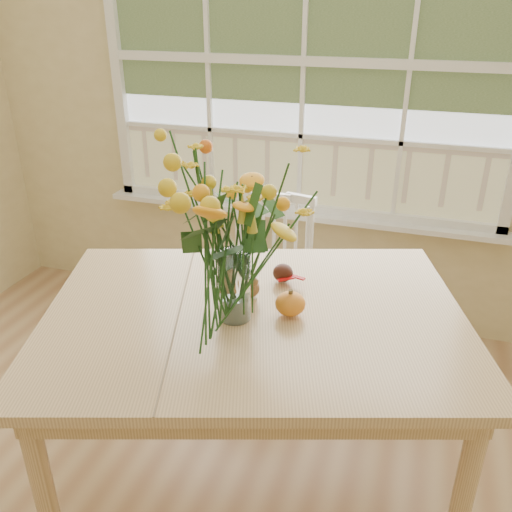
% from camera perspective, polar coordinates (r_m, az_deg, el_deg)
% --- Properties ---
extents(wall_back, '(4.00, 0.02, 2.70)m').
position_cam_1_polar(wall_back, '(3.13, 5.06, 16.20)').
color(wall_back, '#D4C187').
rests_on(wall_back, floor).
extents(window, '(2.42, 0.12, 1.74)m').
position_cam_1_polar(window, '(3.07, 5.03, 19.43)').
color(window, silver).
rests_on(window, wall_back).
extents(dining_table, '(1.79, 1.51, 0.82)m').
position_cam_1_polar(dining_table, '(2.04, -0.17, -8.15)').
color(dining_table, tan).
rests_on(dining_table, floor).
extents(windsor_chair, '(0.48, 0.46, 0.93)m').
position_cam_1_polar(windsor_chair, '(2.87, 1.53, -2.11)').
color(windsor_chair, white).
rests_on(windsor_chair, floor).
extents(flower_vase, '(0.54, 0.54, 0.64)m').
position_cam_1_polar(flower_vase, '(1.79, -2.43, 4.03)').
color(flower_vase, white).
rests_on(flower_vase, dining_table).
extents(pumpkin, '(0.11, 0.11, 0.09)m').
position_cam_1_polar(pumpkin, '(1.96, 3.63, -5.15)').
color(pumpkin, orange).
rests_on(pumpkin, dining_table).
extents(turkey_figurine, '(0.11, 0.09, 0.12)m').
position_cam_1_polar(turkey_figurine, '(2.04, -0.98, -3.40)').
color(turkey_figurine, '#CCB78C').
rests_on(turkey_figurine, dining_table).
extents(dark_gourd, '(0.12, 0.08, 0.07)m').
position_cam_1_polar(dark_gourd, '(2.18, 2.85, -1.87)').
color(dark_gourd, '#38160F').
rests_on(dark_gourd, dining_table).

